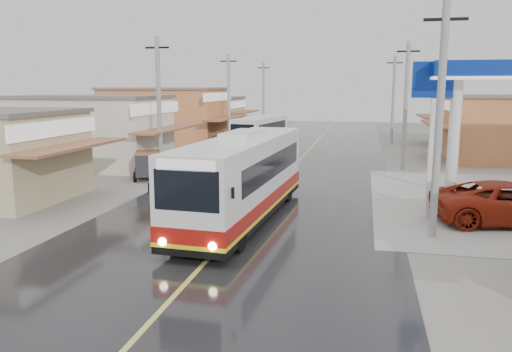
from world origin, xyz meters
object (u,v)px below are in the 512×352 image
at_px(coach_bus, 244,177).
at_px(tricycle_near, 147,164).
at_px(second_bus, 260,132).
at_px(cyclist, 172,182).
at_px(jeepney, 511,203).

distance_m(coach_bus, tricycle_near, 10.43).
relative_size(second_bus, tricycle_near, 3.72).
height_order(second_bus, cyclist, second_bus).
bearing_deg(jeepney, second_bus, 26.11).
relative_size(coach_bus, cyclist, 5.37).
distance_m(cyclist, tricycle_near, 4.96).
bearing_deg(jeepney, cyclist, 74.28).
relative_size(second_bus, cyclist, 4.03).
xyz_separation_m(coach_bus, cyclist, (-4.39, 3.36, -1.00)).
bearing_deg(cyclist, second_bus, 107.03).
xyz_separation_m(second_bus, tricycle_near, (-3.52, -14.71, -0.57)).
relative_size(coach_bus, second_bus, 1.33).
distance_m(second_bus, cyclist, 18.64).
bearing_deg(tricycle_near, second_bus, 54.06).
bearing_deg(tricycle_near, jeepney, -40.50).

